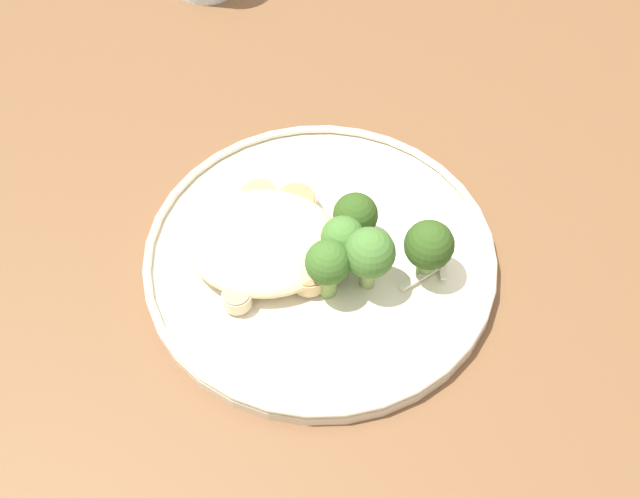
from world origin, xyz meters
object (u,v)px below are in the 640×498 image
at_px(seared_scallop_rear_pale, 276,244).
at_px(seared_scallop_large_seared, 232,234).
at_px(broccoli_floret_split_head, 328,265).
at_px(broccoli_floret_beside_noodles, 355,216).
at_px(dinner_plate, 320,257).
at_px(seared_scallop_tilted_round, 237,298).
at_px(seared_scallop_on_noodles, 309,277).
at_px(broccoli_floret_center_pile, 369,254).
at_px(seared_scallop_tiny_bay, 229,214).
at_px(seared_scallop_left_edge, 296,202).
at_px(broccoli_floret_small_sprig, 343,239).
at_px(seared_scallop_right_edge, 260,198).
at_px(broccoli_floret_tall_stalk, 429,246).

height_order(seared_scallop_rear_pale, seared_scallop_large_seared, seared_scallop_rear_pale).
relative_size(broccoli_floret_split_head, broccoli_floret_beside_noodles, 1.12).
height_order(dinner_plate, seared_scallop_tilted_round, seared_scallop_tilted_round).
distance_m(dinner_plate, seared_scallop_on_noodles, 0.03).
distance_m(seared_scallop_on_noodles, broccoli_floret_center_pile, 0.06).
bearing_deg(broccoli_floret_beside_noodles, seared_scallop_tiny_bay, -5.84).
bearing_deg(dinner_plate, broccoli_floret_beside_noodles, -145.53).
bearing_deg(seared_scallop_left_edge, broccoli_floret_center_pile, 131.48).
bearing_deg(broccoli_floret_small_sprig, broccoli_floret_center_pile, 140.66).
distance_m(seared_scallop_right_edge, seared_scallop_tilted_round, 0.10).
distance_m(seared_scallop_rear_pale, seared_scallop_tilted_round, 0.06).
xyz_separation_m(seared_scallop_tilted_round, broccoli_floret_beside_noodles, (-0.09, -0.07, 0.02)).
bearing_deg(broccoli_floret_small_sprig, broccoli_floret_tall_stalk, 177.31).
bearing_deg(broccoli_floret_center_pile, broccoli_floret_small_sprig, -39.34).
height_order(seared_scallop_rear_pale, broccoli_floret_center_pile, broccoli_floret_center_pile).
height_order(broccoli_floret_small_sprig, broccoli_floret_beside_noodles, broccoli_floret_small_sprig).
height_order(seared_scallop_large_seared, broccoli_floret_beside_noodles, broccoli_floret_beside_noodles).
distance_m(seared_scallop_left_edge, broccoli_floret_tall_stalk, 0.13).
xyz_separation_m(broccoli_floret_small_sprig, broccoli_floret_beside_noodles, (-0.01, -0.03, -0.00)).
bearing_deg(seared_scallop_right_edge, broccoli_floret_split_head, 127.58).
bearing_deg(broccoli_floret_split_head, seared_scallop_left_edge, -68.41).
xyz_separation_m(seared_scallop_large_seared, broccoli_floret_tall_stalk, (-0.16, 0.02, 0.03)).
distance_m(dinner_plate, seared_scallop_rear_pale, 0.04).
relative_size(seared_scallop_large_seared, seared_scallop_on_noodles, 0.99).
bearing_deg(seared_scallop_on_noodles, broccoli_floret_beside_noodles, -125.42).
bearing_deg(seared_scallop_on_noodles, seared_scallop_tiny_bay, -39.30).
xyz_separation_m(broccoli_floret_split_head, broccoli_floret_beside_noodles, (-0.02, -0.05, -0.00)).
bearing_deg(seared_scallop_left_edge, broccoli_floret_small_sprig, 127.82).
height_order(seared_scallop_right_edge, broccoli_floret_center_pile, broccoli_floret_center_pile).
height_order(seared_scallop_tilted_round, seared_scallop_large_seared, same).
distance_m(seared_scallop_tiny_bay, broccoli_floret_center_pile, 0.13).
distance_m(broccoli_floret_center_pile, broccoli_floret_small_sprig, 0.03).
xyz_separation_m(seared_scallop_rear_pale, seared_scallop_left_edge, (-0.01, -0.05, -0.00)).
bearing_deg(dinner_plate, broccoli_floret_center_pile, 148.17).
xyz_separation_m(seared_scallop_rear_pale, broccoli_floret_tall_stalk, (-0.12, 0.01, 0.02)).
distance_m(broccoli_floret_split_head, broccoli_floret_center_pile, 0.03).
distance_m(seared_scallop_tiny_bay, seared_scallop_tilted_round, 0.08).
relative_size(seared_scallop_tiny_bay, broccoli_floret_tall_stalk, 0.39).
relative_size(broccoli_floret_split_head, broccoli_floret_small_sprig, 1.07).
bearing_deg(seared_scallop_on_noodles, broccoli_floret_tall_stalk, -168.37).
bearing_deg(seared_scallop_large_seared, seared_scallop_tilted_round, 100.92).
distance_m(seared_scallop_right_edge, broccoli_floret_split_head, 0.11).
bearing_deg(seared_scallop_rear_pale, seared_scallop_tilted_round, 64.65).
height_order(seared_scallop_left_edge, seared_scallop_tilted_round, same).
height_order(seared_scallop_large_seared, broccoli_floret_center_pile, broccoli_floret_center_pile).
distance_m(seared_scallop_large_seared, broccoli_floret_small_sprig, 0.10).
distance_m(broccoli_floret_split_head, broccoli_floret_beside_noodles, 0.06).
bearing_deg(seared_scallop_left_edge, seared_scallop_tilted_round, 69.16).
height_order(seared_scallop_left_edge, seared_scallop_right_edge, seared_scallop_right_edge).
xyz_separation_m(seared_scallop_tilted_round, broccoli_floret_split_head, (-0.07, -0.02, 0.03)).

